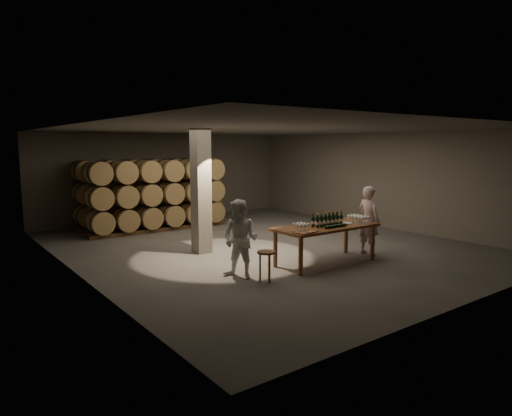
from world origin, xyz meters
TOP-DOWN VIEW (x-y plane):
  - room at (-1.80, 0.20)m, footprint 12.00×12.00m
  - tasting_table at (0.00, -2.50)m, footprint 2.60×1.10m
  - barrel_stack_back at (-0.96, 5.20)m, footprint 5.48×0.95m
  - barrel_stack_front at (-1.35, 3.80)m, footprint 4.70×0.95m
  - bottle_cluster at (0.04, -2.50)m, footprint 0.86×0.23m
  - lying_bottles at (-0.00, -2.81)m, footprint 0.74×0.07m
  - glass_cluster_left at (-0.92, -2.64)m, footprint 0.31×0.31m
  - glass_cluster_right at (0.97, -2.64)m, footprint 0.31×0.53m
  - plate at (0.62, -2.58)m, footprint 0.28×0.28m
  - notebook_near at (-0.91, -2.91)m, footprint 0.26×0.22m
  - notebook_corner at (-1.12, -2.88)m, footprint 0.28×0.33m
  - pen at (-0.71, -2.94)m, footprint 0.14×0.03m
  - stool at (-2.03, -2.82)m, footprint 0.38×0.38m
  - person_man at (1.51, -2.51)m, footprint 0.42×0.64m
  - person_woman at (-2.31, -2.30)m, footprint 0.92×1.00m

SIDE VIEW (x-z plane):
  - stool at x=-2.03m, z-range 0.20..0.83m
  - tasting_table at x=0.00m, z-range 0.35..1.25m
  - person_woman at x=-2.31m, z-range 0.00..1.66m
  - person_man at x=1.51m, z-range 0.00..1.76m
  - pen at x=-0.71m, z-range 0.90..0.91m
  - plate at x=0.62m, z-range 0.90..0.92m
  - notebook_corner at x=-1.12m, z-range 0.90..0.92m
  - notebook_near at x=-0.91m, z-range 0.90..0.93m
  - lying_bottles at x=0.00m, z-range 0.90..0.97m
  - bottle_cluster at x=0.04m, z-range 0.85..1.18m
  - glass_cluster_left at x=-0.92m, z-range 0.94..1.12m
  - glass_cluster_right at x=0.97m, z-range 0.94..1.12m
  - barrel_stack_front at x=-1.35m, z-range 0.04..2.35m
  - barrel_stack_back at x=-0.96m, z-range 0.04..2.35m
  - room at x=-1.80m, z-range -4.40..7.60m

